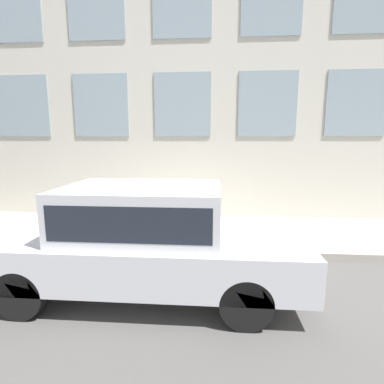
{
  "coord_description": "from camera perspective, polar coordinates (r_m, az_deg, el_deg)",
  "views": [
    {
      "loc": [
        -5.82,
        -0.94,
        2.4
      ],
      "look_at": [
        0.59,
        -0.44,
        1.27
      ],
      "focal_mm": 28.0,
      "sensor_mm": 36.0,
      "label": 1
    }
  ],
  "objects": [
    {
      "name": "sidewalk",
      "position": [
        7.65,
        -2.84,
        -7.65
      ],
      "size": [
        2.82,
        60.0,
        0.16
      ],
      "color": "#A8A093",
      "rests_on": "ground_plane"
    },
    {
      "name": "parked_car_silver_near",
      "position": [
        4.73,
        -9.21,
        -8.2
      ],
      "size": [
        1.86,
        4.86,
        1.71
      ],
      "color": "black",
      "rests_on": "ground_plane"
    },
    {
      "name": "fire_hydrant",
      "position": [
        6.69,
        -3.66,
        -5.85
      ],
      "size": [
        0.37,
        0.47,
        0.81
      ],
      "color": "gold",
      "rests_on": "sidewalk"
    },
    {
      "name": "person",
      "position": [
        6.65,
        3.67,
        -3.91
      ],
      "size": [
        0.26,
        0.17,
        1.07
      ],
      "rotation": [
        0.0,
        0.0,
        -1.3
      ],
      "color": "navy",
      "rests_on": "sidewalk"
    },
    {
      "name": "building_facade",
      "position": [
        9.06,
        -1.75,
        22.85
      ],
      "size": [
        0.33,
        40.0,
        8.83
      ],
      "color": "beige",
      "rests_on": "ground_plane"
    },
    {
      "name": "ground_plane",
      "position": [
        6.37,
        -4.48,
        -12.17
      ],
      "size": [
        80.0,
        80.0,
        0.0
      ],
      "primitive_type": "plane",
      "color": "#514F4C"
    }
  ]
}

